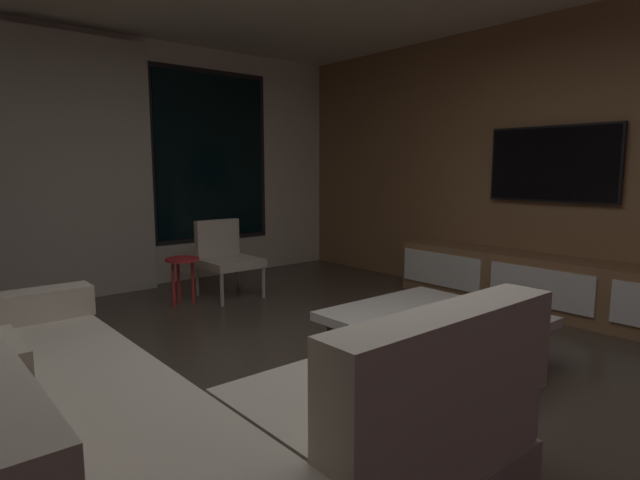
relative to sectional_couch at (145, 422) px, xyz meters
name	(u,v)px	position (x,y,z in m)	size (l,w,h in m)	color
floor	(325,411)	(1.00, 0.05, -0.29)	(9.20, 9.20, 0.00)	#473D33
back_wall_with_window	(92,165)	(0.94, 3.66, 1.05)	(6.60, 0.30, 2.70)	beige
media_wall	(585,164)	(4.06, 0.05, 1.06)	(0.12, 7.80, 2.70)	#8E6642
sectional_couch	(145,422)	(0.00, 0.00, 0.00)	(1.98, 2.50, 0.82)	#A49C8C
coffee_table	(434,340)	(1.96, 0.06, -0.10)	(1.16, 1.16, 0.36)	#3F321A
book_stack_on_coffee_table	(467,308)	(2.15, -0.07, 0.11)	(0.26, 0.23, 0.07)	#385079
accent_chair_near_window	(225,254)	(1.90, 2.66, 0.14)	(0.54, 0.56, 0.78)	#B2ADA0
side_stool	(182,267)	(1.40, 2.61, 0.08)	(0.32, 0.32, 0.46)	red
media_console	(557,288)	(3.77, 0.10, -0.04)	(0.46, 3.10, 0.52)	#8E6642
mounted_tv	(552,164)	(3.96, 0.30, 1.06)	(0.05, 1.20, 0.69)	black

